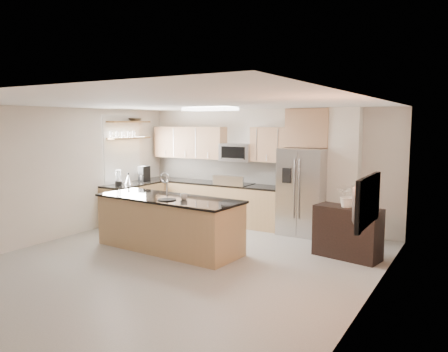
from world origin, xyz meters
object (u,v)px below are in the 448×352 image
Objects in this scene: refrigerator at (304,192)px; platter at (167,200)px; blender at (118,179)px; television at (359,200)px; island at (169,223)px; range at (234,204)px; flower_vase at (349,189)px; credenza at (347,232)px; kettle at (128,179)px; bowl at (135,119)px; microwave at (237,152)px; coffee_maker at (144,174)px; cup at (184,196)px.

platter is (-1.54, -2.55, 0.08)m from refrigerator.
blender is at bearing 153.82° from platter.
blender is at bearing 74.00° from television.
island is 2.28m from blender.
range is 1.06× the size of television.
flower_vase reaches higher than range.
credenza is 3.44× the size of platter.
blender is 0.27m from kettle.
kettle is at bearing 147.99° from platter.
bowl is at bearing -161.70° from range.
microwave is at bearing 165.68° from credenza.
microwave is 0.43× the size of refrigerator.
bowl reaches higher than kettle.
coffee_maker is at bearing 173.36° from flower_vase.
blender is 0.98× the size of coffee_maker.
bowl is at bearing 67.58° from television.
television is (1.85, -3.07, 0.46)m from refrigerator.
flower_vase reaches higher than coffee_maker.
television is (3.39, -0.52, 0.38)m from platter.
refrigerator is 5.56× the size of platter.
platter is 0.86× the size of bowl.
blender is (-2.19, 1.08, 0.10)m from platter.
island is 2.64× the size of television.
kettle is (-2.03, -1.26, 0.56)m from range.
range is at bearing -90.00° from microwave.
blender is at bearing -100.81° from kettle.
range is at bearing 178.40° from refrigerator.
credenza is (2.88, -1.20, -0.03)m from range.
platter is at bearing -53.29° from island.
range is 2.65m from platter.
range is 4.78m from television.
platter is (0.12, -2.72, -0.66)m from microwave.
platter is at bearing -153.78° from flower_vase.
refrigerator reaches higher than coffee_maker.
kettle reaches higher than range.
credenza is at bearing 0.70° from kettle.
range is at bearing 92.60° from platter.
credenza is 4.21× the size of kettle.
range is at bearing 48.36° from television.
bowl is 5.30m from flower_vase.
blender is (-4.96, -0.32, 0.63)m from credenza.
coffee_maker is (-0.07, 0.60, 0.05)m from kettle.
cup is at bearing -145.00° from credenza.
blender is 1.34× the size of kettle.
flower_vase is at bearing -23.11° from range.
microwave is 2.52m from kettle.
microwave is at bearing 47.25° from television.
range is 3.20× the size of coffee_maker.
microwave is 5.75× the size of cup.
television is at bearing -16.00° from blender.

